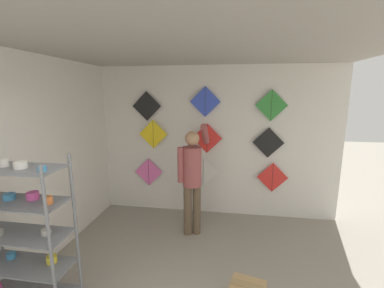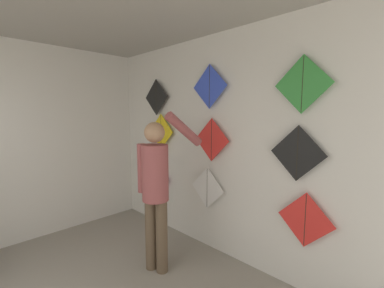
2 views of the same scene
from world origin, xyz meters
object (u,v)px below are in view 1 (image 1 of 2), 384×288
object	(u,v)px
kite_1	(203,172)
kite_3	(153,134)
kite_7	(205,102)
kite_8	(271,105)
shopkeeper	(192,174)
kite_2	(272,177)
kite_6	(147,106)
shelf_rack	(21,234)
kite_4	(207,138)
kite_0	(149,172)
kite_5	(268,143)

from	to	relation	value
kite_1	kite_3	distance (m)	1.19
kite_7	kite_8	size ratio (longest dim) A/B	1.00
kite_7	shopkeeper	bearing A→B (deg)	-98.73
shopkeeper	kite_3	world-z (taller)	shopkeeper
kite_2	kite_6	xyz separation A→B (m)	(-2.35, 0.00, 1.28)
kite_8	shelf_rack	bearing A→B (deg)	-134.26
shopkeeper	kite_6	xyz separation A→B (m)	(-0.98, 0.77, 1.03)
shopkeeper	kite_1	bearing A→B (deg)	64.84
kite_4	kite_8	world-z (taller)	kite_8
kite_2	kite_8	xyz separation A→B (m)	(-0.09, 0.00, 1.31)
kite_3	kite_6	size ratio (longest dim) A/B	1.00
kite_3	kite_8	distance (m)	2.22
kite_1	kite_0	bearing A→B (deg)	180.00
kite_1	kite_8	xyz separation A→B (m)	(1.18, 0.00, 1.26)
kite_1	shelf_rack	bearing A→B (deg)	-118.19
shelf_rack	kite_1	bearing A→B (deg)	61.81
kite_4	kite_8	xyz separation A→B (m)	(1.12, 0.00, 0.61)
kite_2	shopkeeper	bearing A→B (deg)	-150.80
shelf_rack	kite_8	xyz separation A→B (m)	(2.63, 2.70, 1.11)
kite_0	kite_1	bearing A→B (deg)	0.00
shelf_rack	kite_8	size ratio (longest dim) A/B	3.15
shelf_rack	shopkeeper	world-z (taller)	shopkeeper
kite_1	kite_8	world-z (taller)	kite_8
shopkeeper	kite_8	world-z (taller)	kite_8
kite_7	kite_0	bearing A→B (deg)	180.00
kite_0	kite_3	world-z (taller)	kite_3
shelf_rack	kite_8	bearing A→B (deg)	45.74
kite_3	kite_5	bearing A→B (deg)	0.00
kite_2	kite_3	distance (m)	2.36
kite_1	kite_7	bearing A→B (deg)	0.00
shelf_rack	kite_0	world-z (taller)	shelf_rack
kite_3	kite_8	size ratio (longest dim) A/B	1.00
kite_3	kite_5	xyz separation A→B (m)	(2.13, 0.00, -0.10)
kite_3	kite_4	xyz separation A→B (m)	(1.03, 0.00, -0.05)
kite_0	kite_4	world-z (taller)	kite_4
kite_0	kite_3	bearing A→B (deg)	0.00
kite_2	kite_4	xyz separation A→B (m)	(-1.21, 0.00, 0.70)
kite_0	kite_8	bearing A→B (deg)	0.00
kite_3	kite_7	xyz separation A→B (m)	(0.99, 0.00, 0.62)
shelf_rack	shopkeeper	size ratio (longest dim) A/B	0.95
kite_3	kite_7	distance (m)	1.17
kite_0	kite_3	xyz separation A→B (m)	(0.12, 0.00, 0.76)
kite_2	kite_8	bearing A→B (deg)	180.00
kite_0	kite_2	world-z (taller)	kite_2
shelf_rack	kite_5	xyz separation A→B (m)	(2.62, 2.70, 0.45)
kite_8	kite_4	bearing A→B (deg)	180.00
shopkeeper	kite_4	size ratio (longest dim) A/B	3.33
kite_0	kite_6	world-z (taller)	kite_6
kite_0	kite_8	xyz separation A→B (m)	(2.26, 0.00, 1.32)
shelf_rack	kite_5	size ratio (longest dim) A/B	3.15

